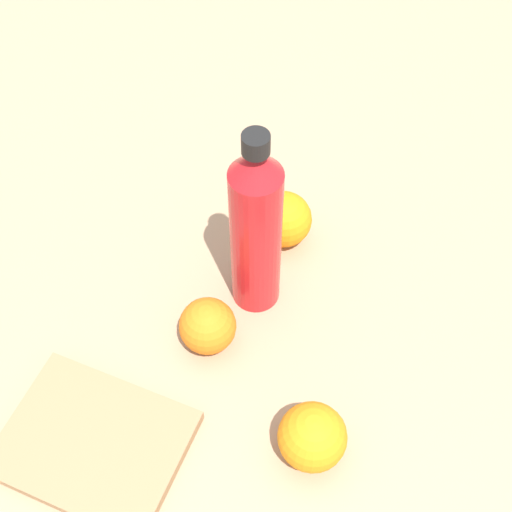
# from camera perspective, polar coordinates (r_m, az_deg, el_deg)

# --- Properties ---
(ground_plane) EXTENTS (2.40, 2.40, 0.00)m
(ground_plane) POSITION_cam_1_polar(r_m,az_deg,el_deg) (0.97, 2.73, -3.09)
(ground_plane) COLOR #9E7F60
(water_bottle) EXTENTS (0.06, 0.06, 0.30)m
(water_bottle) POSITION_cam_1_polar(r_m,az_deg,el_deg) (0.86, 0.00, 2.33)
(water_bottle) COLOR red
(water_bottle) RESTS_ON ground_plane
(orange_0) EXTENTS (0.07, 0.07, 0.07)m
(orange_0) POSITION_cam_1_polar(r_m,az_deg,el_deg) (0.90, -3.92, -5.64)
(orange_0) COLOR orange
(orange_0) RESTS_ON ground_plane
(orange_1) EXTENTS (0.08, 0.08, 0.08)m
(orange_1) POSITION_cam_1_polar(r_m,az_deg,el_deg) (0.83, 4.55, -14.32)
(orange_1) COLOR orange
(orange_1) RESTS_ON ground_plane
(orange_2) EXTENTS (0.08, 0.08, 0.08)m
(orange_2) POSITION_cam_1_polar(r_m,az_deg,el_deg) (0.99, 2.23, 2.97)
(orange_2) COLOR orange
(orange_2) RESTS_ON ground_plane
(cutting_board) EXTENTS (0.25, 0.22, 0.02)m
(cutting_board) POSITION_cam_1_polar(r_m,az_deg,el_deg) (0.88, -12.93, -14.47)
(cutting_board) COLOR #99724C
(cutting_board) RESTS_ON ground_plane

